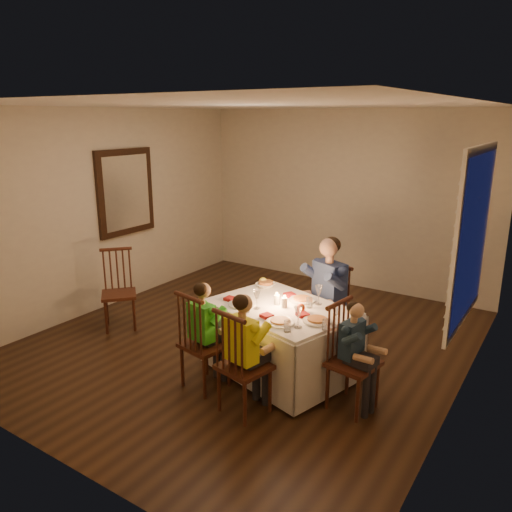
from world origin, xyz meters
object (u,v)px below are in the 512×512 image
Objects in this scene: chair_near_left at (206,386)px; serving_bowl at (266,285)px; chair_adult at (325,349)px; child_green at (206,386)px; chair_extra at (121,327)px; chair_near_right at (245,411)px; child_yellow at (245,411)px; child_teal at (351,407)px; chair_end at (351,407)px; adult at (325,349)px; dining_table at (281,326)px.

serving_bowl reaches higher than chair_near_left.
child_green reaches higher than chair_adult.
serving_bowl reaches higher than child_green.
chair_extra is at bearing -5.92° from child_green.
chair_near_right is (-0.06, -1.48, 0.00)m from chair_adult.
child_green is 5.22× the size of serving_bowl.
chair_extra is 0.89× the size of child_yellow.
chair_adult is 0.92× the size of child_green.
child_teal is (0.76, 0.57, 0.00)m from child_yellow.
chair_end is 1.58m from serving_bowl.
child_green is (-1.31, -0.42, 0.00)m from chair_end.
chair_adult is at bearing -81.05° from chair_near_right.
child_yellow reaches higher than chair_near_right.
chair_end is at bearing 0.00° from child_teal.
child_teal is (0.70, -0.91, 0.00)m from chair_adult.
chair_adult is 0.89× the size of child_yellow.
chair_near_left is at bearing -92.01° from adult.
child_teal reaches higher than chair_end.
chair_adult is 1.47m from chair_near_left.
adult is at bearing -81.05° from child_yellow.
chair_end is 3.04m from chair_extra.
dining_table is 1.63× the size of chair_near_right.
serving_bowl is (-0.51, 1.16, 0.73)m from chair_near_right.
chair_end is at bearing 2.22° from dining_table.
child_yellow is (0.55, -0.15, 0.00)m from chair_near_left.
child_yellow is at bearing -64.05° from chair_extra.
serving_bowl is at bearing -54.73° from child_yellow.
serving_bowl is (-1.27, 0.59, 0.73)m from chair_end.
chair_near_left is at bearing -3.65° from child_yellow.
child_yellow is 0.95m from child_teal.
serving_bowl is at bearing -54.73° from chair_near_right.
child_yellow is at bearing -69.76° from chair_adult.
dining_table is 1.63× the size of chair_near_left.
serving_bowl is (-0.58, -0.32, 0.73)m from adult.
chair_near_left is 1.00× the size of chair_extra.
adult is at bearing 29.13° from serving_bowl.
chair_extra is (-2.28, 0.65, 0.00)m from chair_near_right.
chair_adult and chair_near_left have the same top height.
chair_near_left is at bearing -3.65° from chair_near_right.
serving_bowl reaches higher than chair_near_right.
child_yellow is (-0.06, -1.48, 0.00)m from adult.
dining_table is at bearing -45.05° from chair_extra.
chair_extra is (-1.73, 0.51, 0.00)m from chair_near_left.
adult is 1.17× the size of child_yellow.
adult is (0.16, 0.71, -0.51)m from dining_table.
dining_table is 1.63× the size of chair_adult.
child_green is at bearing -64.36° from chair_extra.
chair_extra is at bearing -137.92° from adult.
chair_near_left is 0.92× the size of child_green.
dining_table is at bearing -115.88° from chair_near_left.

